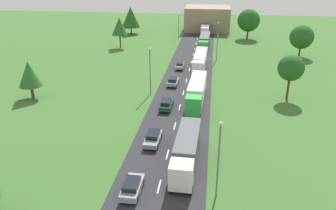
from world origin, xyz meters
The scene contains 23 objects.
road centered at (0.00, 24.50, 0.03)m, with size 10.00×140.00×0.06m, color #2B2B30.
lane_marking_centre centered at (0.00, 22.54, 0.07)m, with size 0.16×124.73×0.01m.
truck_lead centered at (2.47, 12.63, 2.05)m, with size 2.77×11.86×3.44m.
truck_second centered at (2.58, 31.74, 2.18)m, with size 2.85×13.42×3.70m.
truck_third centered at (2.27, 51.46, 2.10)m, with size 2.78×14.32×3.48m.
truck_fourth centered at (2.55, 71.02, 2.14)m, with size 2.70×13.40×3.62m.
truck_fifth centered at (2.25, 89.77, 2.13)m, with size 2.70×13.02×3.55m.
car_lead centered at (-2.54, 6.52, 0.85)m, with size 1.82×4.24×1.51m.
car_second centered at (-2.25, 17.10, 0.84)m, with size 1.91×4.42×1.50m.
car_third centered at (-2.08, 28.60, 0.86)m, with size 1.90×4.51×1.53m.
car_fourth centered at (-2.40, 40.08, 0.86)m, with size 1.94×4.10×1.54m.
car_fifth centered at (-2.23, 51.49, 0.80)m, with size 1.85×4.49×1.40m.
lamppost_lead centered at (5.98, 7.34, 4.65)m, with size 0.36×0.36×8.35m.
lamppost_second centered at (-5.82, 34.79, 4.72)m, with size 0.36×0.36×8.48m.
lamppost_third centered at (5.90, 60.02, 5.08)m, with size 0.36×0.36×9.19m.
lamppost_fourth centered at (-5.97, 84.60, 4.21)m, with size 0.36×0.36×7.47m.
tree_oak centered at (26.58, 66.04, 4.94)m, with size 5.83×5.83×7.86m.
tree_birch centered at (-25.86, 30.16, 4.43)m, with size 3.92×3.92×6.61m.
tree_maple centered at (-22.33, 89.45, 5.48)m, with size 5.96×5.96×8.76m.
tree_pine centered at (15.37, 86.64, 5.60)m, with size 6.79×6.79×9.00m.
tree_elm centered at (-20.62, 69.30, 5.96)m, with size 4.27×4.27×8.33m.
tree_lime centered at (18.11, 35.83, 5.57)m, with size 4.43×4.43×7.81m.
distant_building centered at (2.50, 99.54, 4.00)m, with size 15.22×13.63×8.00m, color #9E846B.
Camera 1 is at (4.87, -21.26, 21.90)m, focal length 36.19 mm.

